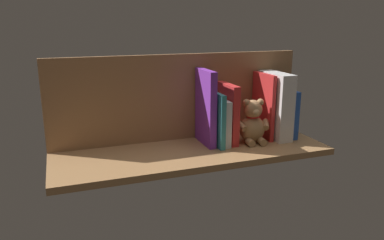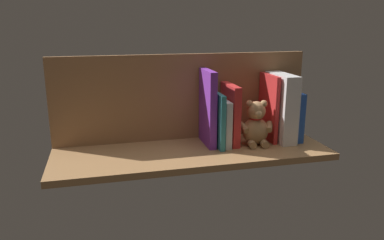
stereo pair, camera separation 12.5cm
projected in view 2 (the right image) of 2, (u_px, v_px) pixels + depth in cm
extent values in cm
cube|color=#A87A4C|center=(192.00, 153.00, 127.86)|extent=(93.04, 31.19, 2.20)
cube|color=#9C6D45|center=(183.00, 97.00, 136.02)|extent=(93.04, 1.50, 31.16)
cube|color=blue|center=(291.00, 114.00, 138.47)|extent=(2.79, 15.47, 17.79)
cube|color=white|center=(281.00, 107.00, 135.58)|extent=(5.69, 17.23, 24.26)
cube|color=red|center=(268.00, 107.00, 136.04)|extent=(1.44, 14.45, 23.97)
ellipsoid|color=tan|center=(255.00, 131.00, 132.34)|extent=(10.12, 9.28, 9.65)
sphere|color=tan|center=(256.00, 111.00, 130.43)|extent=(6.64, 6.64, 6.64)
sphere|color=tan|center=(263.00, 104.00, 130.07)|extent=(2.56, 2.56, 2.56)
sphere|color=tan|center=(249.00, 104.00, 129.50)|extent=(2.56, 2.56, 2.56)
sphere|color=tan|center=(258.00, 114.00, 127.86)|extent=(2.56, 2.56, 2.56)
cylinder|color=tan|center=(269.00, 127.00, 131.27)|extent=(4.18, 5.25, 3.57)
cylinder|color=tan|center=(244.00, 128.00, 130.22)|extent=(3.26, 5.13, 3.57)
cylinder|color=tan|center=(264.00, 144.00, 129.58)|extent=(2.99, 3.91, 2.56)
cylinder|color=tan|center=(252.00, 144.00, 129.08)|extent=(2.99, 3.91, 2.56)
torus|color=red|center=(256.00, 118.00, 131.12)|extent=(4.92, 4.92, 0.75)
cube|color=red|center=(230.00, 114.00, 132.66)|extent=(2.59, 15.17, 21.08)
cube|color=silver|center=(222.00, 121.00, 132.40)|extent=(2.18, 15.60, 16.17)
cube|color=teal|center=(216.00, 119.00, 130.88)|extent=(1.72, 16.83, 18.81)
cube|color=purple|center=(208.00, 108.00, 130.37)|extent=(2.45, 14.50, 26.34)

